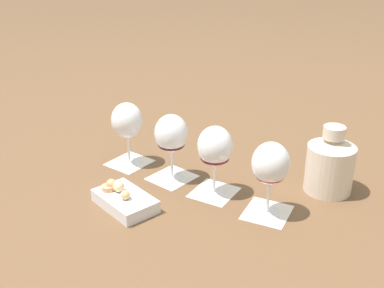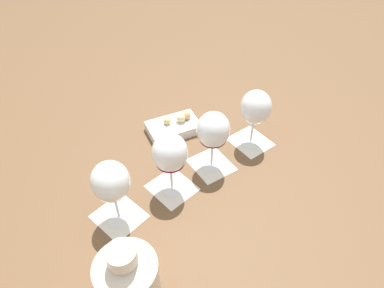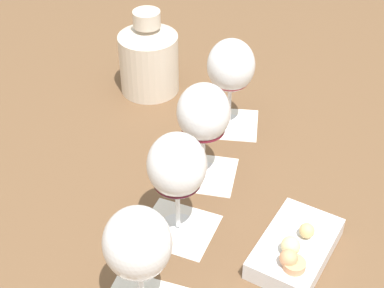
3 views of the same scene
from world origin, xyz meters
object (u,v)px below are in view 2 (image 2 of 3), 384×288
object	(u,v)px
wine_glass_1	(170,155)
ceramic_vase	(128,279)
wine_glass_2	(213,132)
snack_dish	(174,126)
wine_glass_0	(111,184)
wine_glass_3	(256,109)

from	to	relation	value
wine_glass_1	ceramic_vase	world-z (taller)	wine_glass_1
wine_glass_1	wine_glass_2	world-z (taller)	same
ceramic_vase	snack_dish	xyz separation A→B (m)	(0.46, 0.21, -0.06)
wine_glass_0	ceramic_vase	world-z (taller)	wine_glass_0
ceramic_vase	wine_glass_0	bearing A→B (deg)	48.58
wine_glass_1	wine_glass_3	size ratio (longest dim) A/B	1.00
wine_glass_0	ceramic_vase	size ratio (longest dim) A/B	1.02
wine_glass_0	snack_dish	world-z (taller)	wine_glass_0
wine_glass_1	ceramic_vase	xyz separation A→B (m)	(-0.27, -0.09, -0.05)
wine_glass_0	wine_glass_3	distance (m)	0.43
ceramic_vase	snack_dish	world-z (taller)	ceramic_vase
wine_glass_0	wine_glass_3	bearing A→B (deg)	-20.89
wine_glass_1	ceramic_vase	distance (m)	0.29
wine_glass_2	wine_glass_3	bearing A→B (deg)	-20.01
snack_dish	wine_glass_1	bearing A→B (deg)	-147.57
wine_glass_1	wine_glass_3	bearing A→B (deg)	-20.08
wine_glass_1	snack_dish	xyz separation A→B (m)	(0.19, 0.12, -0.10)
wine_glass_1	ceramic_vase	size ratio (longest dim) A/B	1.02
wine_glass_0	ceramic_vase	bearing A→B (deg)	-131.42
wine_glass_0	wine_glass_1	world-z (taller)	same
wine_glass_0	wine_glass_3	size ratio (longest dim) A/B	1.00
wine_glass_0	wine_glass_2	distance (m)	0.28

